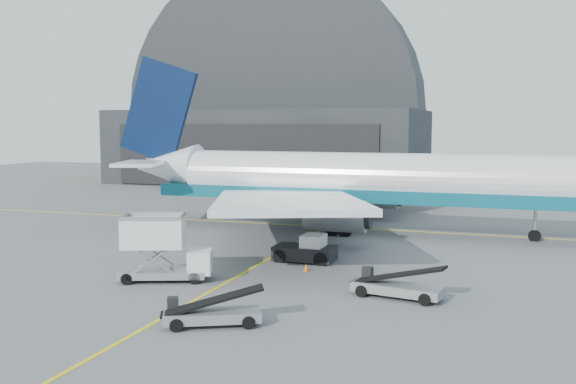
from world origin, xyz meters
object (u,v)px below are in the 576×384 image
at_px(catering_truck, 162,249).
at_px(pushback_tug, 306,251).
at_px(belt_loader_a, 211,314).
at_px(belt_loader_b, 397,287).
at_px(airliner, 347,180).

height_order(catering_truck, pushback_tug, catering_truck).
bearing_deg(catering_truck, belt_loader_a, -67.30).
relative_size(belt_loader_a, belt_loader_b, 0.90).
height_order(airliner, catering_truck, airliner).
relative_size(airliner, catering_truck, 7.80).
bearing_deg(belt_loader_b, catering_truck, -166.85).
height_order(airliner, belt_loader_a, airliner).
relative_size(catering_truck, belt_loader_a, 1.23).
height_order(airliner, belt_loader_b, airliner).
distance_m(airliner, catering_truck, 23.09).
relative_size(airliner, belt_loader_b, 8.65).
distance_m(airliner, belt_loader_b, 23.09).
bearing_deg(pushback_tug, catering_truck, -128.19).
relative_size(pushback_tug, belt_loader_a, 0.88).
bearing_deg(pushback_tug, airliner, 92.32).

